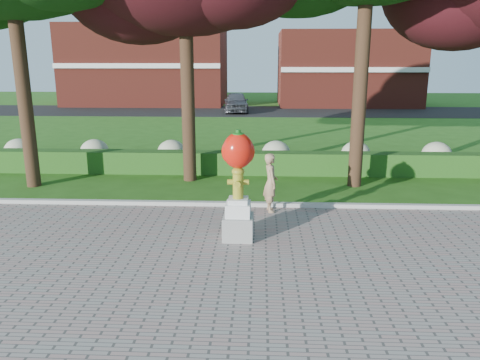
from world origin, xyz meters
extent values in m
plane|color=#275615|center=(0.00, 0.00, 0.00)|extent=(100.00, 100.00, 0.00)
cube|color=#ADADA5|center=(0.00, 3.00, 0.07)|extent=(40.00, 0.18, 0.15)
cube|color=#183F12|center=(0.00, 7.00, 0.40)|extent=(24.00, 0.70, 0.80)
ellipsoid|color=tan|center=(-9.00, 8.00, 0.55)|extent=(1.10, 1.10, 0.99)
ellipsoid|color=tan|center=(-6.00, 8.00, 0.55)|extent=(1.10, 1.10, 0.99)
ellipsoid|color=tan|center=(-3.00, 8.00, 0.55)|extent=(1.10, 1.10, 0.99)
ellipsoid|color=tan|center=(1.00, 8.00, 0.55)|extent=(1.10, 1.10, 0.99)
ellipsoid|color=tan|center=(4.00, 8.00, 0.55)|extent=(1.10, 1.10, 0.99)
ellipsoid|color=tan|center=(7.00, 8.00, 0.55)|extent=(1.10, 1.10, 0.99)
cube|color=black|center=(0.00, 28.00, 0.01)|extent=(50.00, 8.00, 0.02)
cube|color=maroon|center=(-10.00, 34.00, 3.50)|extent=(14.00, 8.00, 7.00)
cube|color=maroon|center=(8.00, 34.00, 3.20)|extent=(12.00, 8.00, 6.40)
cylinder|color=black|center=(-7.00, 5.00, 3.36)|extent=(0.44, 0.44, 6.72)
cylinder|color=black|center=(-2.00, 6.00, 3.08)|extent=(0.44, 0.44, 6.16)
cylinder|color=black|center=(3.50, 5.50, 3.64)|extent=(0.44, 0.44, 7.28)
cube|color=gray|center=(-0.08, 0.56, 0.31)|extent=(0.70, 0.70, 0.55)
cube|color=silver|center=(-0.08, 0.56, 0.74)|extent=(0.56, 0.56, 0.31)
cube|color=silver|center=(-0.08, 0.56, 0.95)|extent=(0.45, 0.45, 0.11)
cylinder|color=olive|center=(-0.08, 0.56, 1.31)|extent=(0.24, 0.24, 0.61)
ellipsoid|color=olive|center=(-0.08, 0.56, 1.62)|extent=(0.28, 0.28, 0.20)
cylinder|color=olive|center=(-0.25, 0.56, 1.38)|extent=(0.13, 0.12, 0.12)
cylinder|color=olive|center=(0.10, 0.56, 1.38)|extent=(0.13, 0.12, 0.12)
cylinder|color=olive|center=(-0.08, 0.40, 1.38)|extent=(0.13, 0.13, 0.13)
cylinder|color=olive|center=(-0.08, 0.56, 1.71)|extent=(0.09, 0.09, 0.05)
ellipsoid|color=red|center=(-0.08, 0.56, 2.09)|extent=(0.69, 0.61, 0.80)
ellipsoid|color=red|center=(-0.27, 0.56, 2.07)|extent=(0.34, 0.34, 0.51)
ellipsoid|color=red|center=(0.12, 0.56, 2.07)|extent=(0.34, 0.34, 0.51)
cylinder|color=#145815|center=(-0.08, 0.56, 2.48)|extent=(0.11, 0.11, 0.13)
ellipsoid|color=#145815|center=(-0.08, 0.56, 2.45)|extent=(0.26, 0.26, 0.09)
imported|color=#A17E5C|center=(0.69, 2.60, 0.83)|extent=(0.49, 0.64, 1.59)
imported|color=#43444B|center=(-1.55, 27.33, 0.78)|extent=(2.14, 4.61, 1.53)
camera|label=1|loc=(0.42, -9.49, 4.03)|focal=35.00mm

